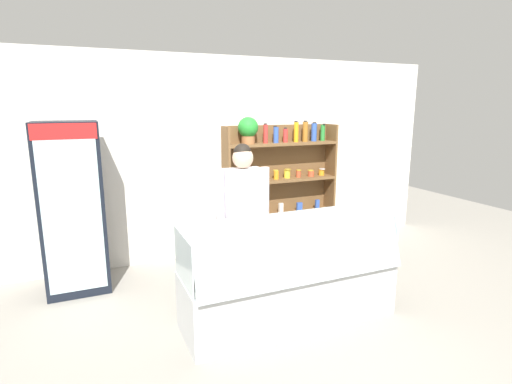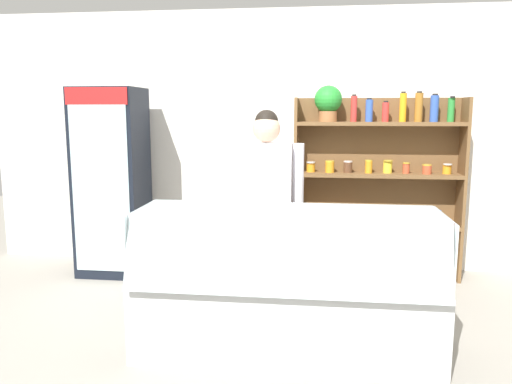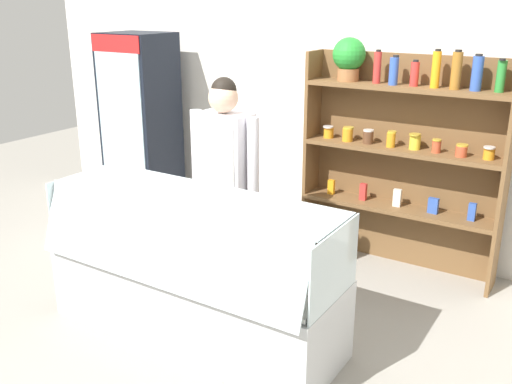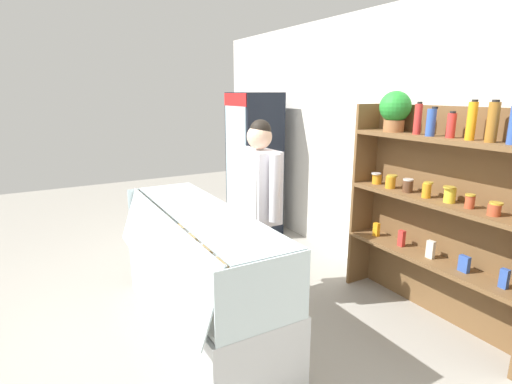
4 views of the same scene
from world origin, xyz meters
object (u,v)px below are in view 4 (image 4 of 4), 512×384
drinks_fridge (254,164)px  shop_clerk (259,197)px  deli_display_case (200,293)px  shelving_unit (435,194)px

drinks_fridge → shop_clerk: size_ratio=1.13×
drinks_fridge → shop_clerk: (1.67, -0.88, 0.04)m
shop_clerk → drinks_fridge: bearing=152.2°
drinks_fridge → shop_clerk: 1.88m
deli_display_case → shop_clerk: size_ratio=1.23×
drinks_fridge → deli_display_case: bearing=-39.6°
shelving_unit → deli_display_case: 2.08m
drinks_fridge → shelving_unit: (2.61, 0.24, 0.14)m
shelving_unit → drinks_fridge: bearing=-174.7°
drinks_fridge → shelving_unit: size_ratio=0.99×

